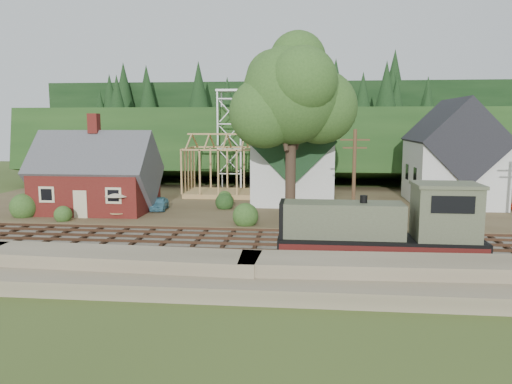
# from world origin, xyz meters

# --- Properties ---
(ground) EXTENTS (140.00, 140.00, 0.00)m
(ground) POSITION_xyz_m (0.00, 0.00, 0.00)
(ground) COLOR #384C1E
(ground) RESTS_ON ground
(embankment) EXTENTS (64.00, 5.00, 1.60)m
(embankment) POSITION_xyz_m (0.00, -8.50, 0.00)
(embankment) COLOR #7F7259
(embankment) RESTS_ON ground
(railroad_bed) EXTENTS (64.00, 11.00, 0.16)m
(railroad_bed) POSITION_xyz_m (0.00, 0.00, 0.08)
(railroad_bed) COLOR #726B5B
(railroad_bed) RESTS_ON ground
(village_flat) EXTENTS (64.00, 26.00, 0.30)m
(village_flat) POSITION_xyz_m (0.00, 18.00, 0.15)
(village_flat) COLOR brown
(village_flat) RESTS_ON ground
(hillside) EXTENTS (70.00, 28.96, 12.74)m
(hillside) POSITION_xyz_m (0.00, 42.00, 0.00)
(hillside) COLOR #1E3F19
(hillside) RESTS_ON ground
(ridge) EXTENTS (80.00, 20.00, 12.00)m
(ridge) POSITION_xyz_m (0.00, 58.00, 0.00)
(ridge) COLOR black
(ridge) RESTS_ON ground
(depot) EXTENTS (10.80, 7.41, 9.00)m
(depot) POSITION_xyz_m (-16.00, 11.00, 3.21)
(depot) COLOR #591614
(depot) RESTS_ON village_flat
(church) EXTENTS (8.40, 15.17, 13.00)m
(church) POSITION_xyz_m (2.00, 19.68, 5.18)
(church) COLOR silver
(church) RESTS_ON village_flat
(farmhouse) EXTENTS (8.40, 10.80, 10.60)m
(farmhouse) POSITION_xyz_m (18.00, 19.00, 4.87)
(farmhouse) COLOR silver
(farmhouse) RESTS_ON village_flat
(timber_frame) EXTENTS (8.20, 6.20, 6.99)m
(timber_frame) POSITION_xyz_m (-6.00, 22.00, 3.27)
(timber_frame) COLOR tan
(timber_frame) RESTS_ON village_flat
(lattice_tower) EXTENTS (3.20, 3.20, 12.12)m
(lattice_tower) POSITION_xyz_m (-6.00, 28.00, 10.03)
(lattice_tower) COLOR silver
(lattice_tower) RESTS_ON village_flat
(big_tree) EXTENTS (10.90, 8.40, 14.70)m
(big_tree) POSITION_xyz_m (2.17, 10.08, 10.22)
(big_tree) COLOR #38281E
(big_tree) RESTS_ON village_flat
(telegraph_pole_near) EXTENTS (2.20, 0.28, 8.00)m
(telegraph_pole_near) POSITION_xyz_m (7.00, 5.20, 4.25)
(telegraph_pole_near) COLOR #4C331E
(telegraph_pole_near) RESTS_ON ground
(locomotive) EXTENTS (12.00, 3.00, 4.80)m
(locomotive) POSITION_xyz_m (8.33, -3.00, 2.13)
(locomotive) COLOR black
(locomotive) RESTS_ON railroad_bed
(car_blue) EXTENTS (1.86, 3.71, 1.21)m
(car_blue) POSITION_xyz_m (-10.43, 12.14, 0.91)
(car_blue) COLOR #5195AD
(car_blue) RESTS_ON village_flat
(car_green) EXTENTS (3.85, 1.62, 1.24)m
(car_green) POSITION_xyz_m (-19.43, 10.18, 0.92)
(car_green) COLOR #82B07A
(car_green) RESTS_ON village_flat
(car_red) EXTENTS (4.85, 2.26, 1.34)m
(car_red) POSITION_xyz_m (20.48, 15.63, 0.97)
(car_red) COLOR red
(car_red) RESTS_ON village_flat
(patio_set) EXTENTS (2.14, 2.14, 2.38)m
(patio_set) POSITION_xyz_m (-12.80, 7.87, 2.33)
(patio_set) COLOR silver
(patio_set) RESTS_ON village_flat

